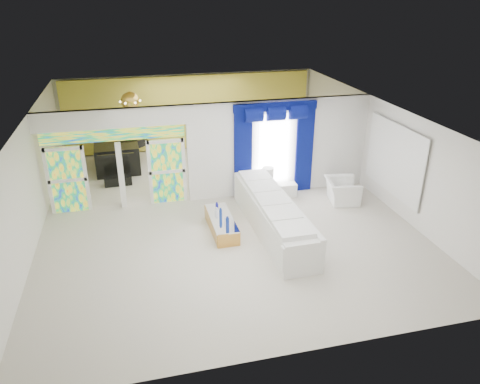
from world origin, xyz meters
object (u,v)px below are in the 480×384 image
object	(u,v)px
white_sofa	(273,216)
grand_piano	(117,155)
coffee_table	(221,224)
console_table	(276,190)
armchair	(342,191)

from	to	relation	value
white_sofa	grand_piano	xyz separation A→B (m)	(-4.08, 5.82, 0.06)
coffee_table	console_table	xyz separation A→B (m)	(2.14, 1.79, 0.01)
white_sofa	coffee_table	size ratio (longest dim) A/B	2.55
white_sofa	console_table	bearing A→B (deg)	68.05
white_sofa	coffee_table	world-z (taller)	white_sofa
grand_piano	console_table	bearing A→B (deg)	-39.58
coffee_table	grand_piano	bearing A→B (deg)	116.26
coffee_table	console_table	bearing A→B (deg)	39.92
armchair	console_table	bearing A→B (deg)	77.24
white_sofa	armchair	size ratio (longest dim) A/B	4.23
console_table	armchair	size ratio (longest dim) A/B	1.16
white_sofa	grand_piano	bearing A→B (deg)	123.77
coffee_table	armchair	world-z (taller)	armchair
console_table	coffee_table	bearing A→B (deg)	-140.08
white_sofa	console_table	xyz separation A→B (m)	(0.79, 2.09, -0.23)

